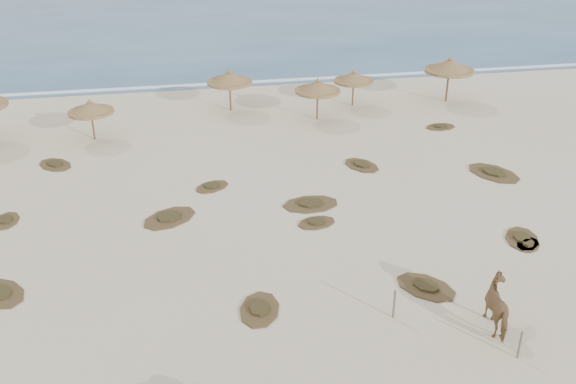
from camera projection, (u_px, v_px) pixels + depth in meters
name	position (u px, v px, depth m)	size (l,w,h in m)	color
ground	(347.00, 279.00, 23.98)	(160.00, 160.00, 0.00)	beige
foam_line	(253.00, 82.00, 46.89)	(70.00, 0.60, 0.01)	white
palapa_1	(91.00, 108.00, 35.89)	(3.02, 3.02, 2.41)	brown
palapa_2	(230.00, 78.00, 40.32)	(3.75, 3.75, 2.72)	brown
palapa_3	(318.00, 87.00, 38.89)	(3.12, 3.12, 2.63)	brown
palapa_4	(354.00, 78.00, 41.28)	(2.82, 2.82, 2.42)	brown
palapa_5	(450.00, 66.00, 41.85)	(3.37, 3.37, 3.06)	brown
horse	(501.00, 307.00, 21.05)	(0.90, 1.98, 1.67)	brown
fence_post_near	(394.00, 304.00, 21.66)	(0.08, 0.08, 1.08)	#6C6251
fence_post_far	(520.00, 345.00, 19.84)	(0.07, 0.07, 1.01)	#6C6251
scrub_0	(0.00, 293.00, 23.07)	(2.54, 2.72, 0.16)	brown
scrub_1	(169.00, 218.00, 28.17)	(3.08, 2.90, 0.16)	brown
scrub_2	(317.00, 222.00, 27.78)	(1.97, 1.55, 0.16)	brown
scrub_3	(311.00, 204.00, 29.36)	(2.77, 1.94, 0.16)	brown
scrub_4	(522.00, 239.00, 26.55)	(2.06, 2.44, 0.16)	brown
scrub_5	(494.00, 173.00, 32.43)	(2.93, 3.39, 0.16)	brown
scrub_6	(55.00, 165.00, 33.37)	(2.39, 2.50, 0.16)	brown
scrub_7	(361.00, 165.00, 33.31)	(2.20, 2.56, 0.16)	brown
scrub_8	(6.00, 221.00, 27.94)	(1.17, 1.72, 0.16)	brown
scrub_9	(426.00, 287.00, 23.43)	(2.65, 2.78, 0.16)	brown
scrub_10	(441.00, 127.00, 38.42)	(1.99, 1.45, 0.16)	brown
scrub_11	(259.00, 309.00, 22.22)	(1.89, 2.43, 0.16)	brown
scrub_12	(528.00, 244.00, 26.13)	(1.57, 1.62, 0.16)	brown
scrub_13	(212.00, 186.00, 31.01)	(2.12, 1.93, 0.16)	brown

